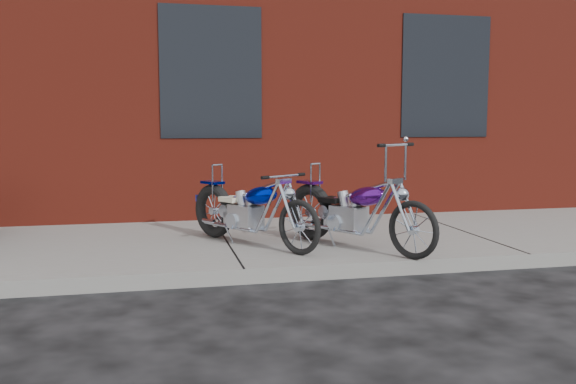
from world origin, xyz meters
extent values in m
plane|color=black|center=(0.00, 0.00, 0.00)|extent=(120.00, 120.00, 0.00)
cube|color=gray|center=(0.00, 1.50, 0.07)|extent=(22.00, 3.00, 0.15)
cube|color=maroon|center=(0.00, 8.00, 4.00)|extent=(22.00, 10.00, 8.00)
torus|color=black|center=(1.04, 1.16, 0.48)|extent=(0.45, 0.63, 0.66)
torus|color=black|center=(1.78, -0.07, 0.45)|extent=(0.36, 0.54, 0.59)
cube|color=#9AA1AE|center=(1.34, 0.66, 0.47)|extent=(0.41, 0.44, 0.27)
ellipsoid|color=#531282|center=(1.47, 0.44, 0.73)|extent=(0.46, 0.55, 0.28)
cube|color=black|center=(1.22, 0.87, 0.65)|extent=(0.32, 0.33, 0.05)
cylinder|color=silver|center=(1.72, 0.03, 0.69)|extent=(0.17, 0.25, 0.49)
cylinder|color=silver|center=(1.66, 0.13, 1.29)|extent=(0.44, 0.28, 0.03)
cylinder|color=silver|center=(1.08, 1.10, 0.83)|extent=(0.03, 0.03, 0.44)
cylinder|color=silver|center=(1.33, 0.89, 0.35)|extent=(0.46, 0.73, 0.04)
torus|color=black|center=(-0.04, 1.56, 0.47)|extent=(0.45, 0.60, 0.64)
torus|color=black|center=(0.72, 0.39, 0.44)|extent=(0.37, 0.52, 0.58)
cube|color=#9AA1AE|center=(0.27, 1.08, 0.46)|extent=(0.40, 0.43, 0.27)
ellipsoid|color=#0013AE|center=(0.40, 0.87, 0.72)|extent=(0.46, 0.54, 0.27)
cube|color=beige|center=(0.14, 1.27, 0.64)|extent=(0.31, 0.33, 0.05)
cylinder|color=silver|center=(0.66, 0.48, 0.67)|extent=(0.17, 0.24, 0.48)
cylinder|color=silver|center=(0.60, 0.57, 0.96)|extent=(0.42, 0.29, 0.03)
cylinder|color=silver|center=(-0.01, 1.50, 0.81)|extent=(0.03, 0.03, 0.43)
cylinder|color=silver|center=(0.25, 1.30, 0.35)|extent=(0.47, 0.69, 0.04)
camera|label=1|loc=(-0.80, -5.52, 1.50)|focal=38.00mm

